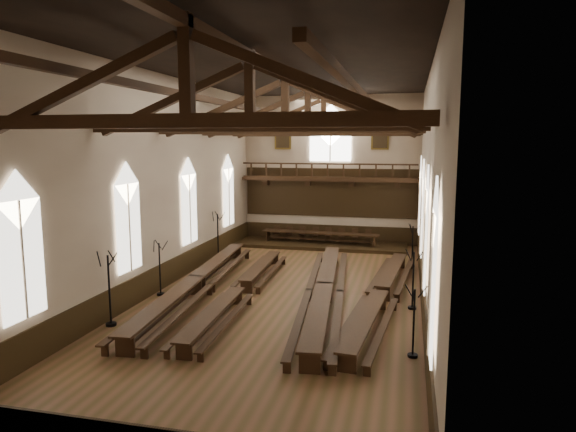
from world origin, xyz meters
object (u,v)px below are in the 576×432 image
refectory_row_d (382,293)px  high_table (320,234)px  candelabrum_left_mid (160,279)px  candelabrum_right_far (412,254)px  candelabrum_right_near (413,335)px  candelabrum_right_mid (413,291)px  candelabrum_left_far (218,245)px  refectory_row_b (241,288)px  candelabrum_left_near (110,303)px  refectory_row_c (324,287)px  refectory_row_a (196,280)px  dais (320,245)px

refectory_row_d → high_table: bearing=111.9°
candelabrum_left_mid → candelabrum_right_far: size_ratio=1.05×
high_table → candelabrum_right_near: candelabrum_right_near is taller
candelabrum_left_mid → candelabrum_right_mid: (11.10, 0.63, 0.00)m
candelabrum_left_far → candelabrum_right_near: size_ratio=1.21×
refectory_row_b → candelabrum_right_near: candelabrum_right_near is taller
high_table → candelabrum_left_near: bearing=-107.3°
refectory_row_d → candelabrum_left_far: bearing=147.0°
refectory_row_c → candelabrum_left_near: (-7.33, -4.88, 0.28)m
refectory_row_c → candelabrum_left_near: size_ratio=5.28×
candelabrum_left_mid → refectory_row_b: bearing=5.3°
refectory_row_a → refectory_row_d: (8.38, 0.18, -0.06)m
candelabrum_left_mid → candelabrum_right_mid: size_ratio=0.99×
candelabrum_left_mid → candelabrum_right_near: candelabrum_left_mid is taller
refectory_row_c → dais: size_ratio=1.33×
refectory_row_b → high_table: high_table is taller
refectory_row_b → dais: refectory_row_b is taller
candelabrum_right_mid → candelabrum_right_near: bearing=-90.0°
refectory_row_b → refectory_row_d: 6.13m
refectory_row_d → candelabrum_left_near: 10.97m
candelabrum_right_near → refectory_row_d: bearing=103.8°
candelabrum_left_near → candelabrum_right_mid: size_ratio=1.13×
candelabrum_left_mid → dais: bearing=67.7°
candelabrum_left_far → refectory_row_c: bearing=-40.9°
high_table → candelabrum_left_mid: candelabrum_left_mid is taller
dais → candelabrum_left_near: bearing=-107.3°
high_table → candelabrum_right_near: 17.85m
candelabrum_left_far → candelabrum_left_mid: bearing=-90.0°
refectory_row_d → candelabrum_right_near: 5.32m
candelabrum_left_mid → candelabrum_left_far: bearing=90.0°
dais → candelabrum_left_mid: (-5.14, -12.53, 0.67)m
high_table → candelabrum_right_mid: size_ratio=3.07×
candelabrum_left_mid → refectory_row_d: bearing=5.0°
candelabrum_right_near → refectory_row_b: bearing=147.8°
refectory_row_b → candelabrum_left_mid: (-3.72, -0.34, 0.27)m
candelabrum_right_mid → dais: bearing=116.6°
candelabrum_left_far → candelabrum_right_near: bearing=-46.1°
candelabrum_right_mid → candelabrum_left_mid: bearing=-176.8°
candelabrum_right_near → candelabrum_right_far: candelabrum_right_far is taller
high_table → candelabrum_right_far: (5.96, -4.42, -0.10)m
refectory_row_d → high_table: size_ratio=1.84×
refectory_row_b → dais: bearing=83.3°
refectory_row_a → candelabrum_right_near: 10.86m
dais → candelabrum_left_far: size_ratio=3.95×
refectory_row_b → refectory_row_c: (3.61, 0.54, 0.10)m
candelabrum_left_far → candelabrum_right_near: (11.10, -11.55, -0.15)m
candelabrum_left_far → refectory_row_d: bearing=-33.0°
dais → candelabrum_right_mid: size_ratio=4.45×
refectory_row_a → refectory_row_d: size_ratio=1.05×
candelabrum_left_near → candelabrum_right_mid: (11.10, 4.63, -0.10)m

